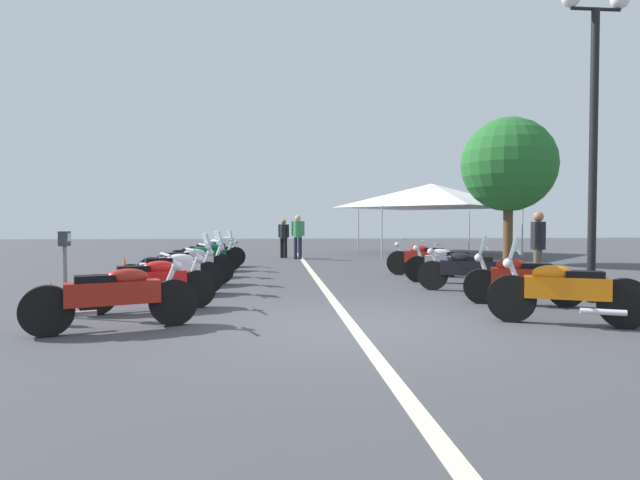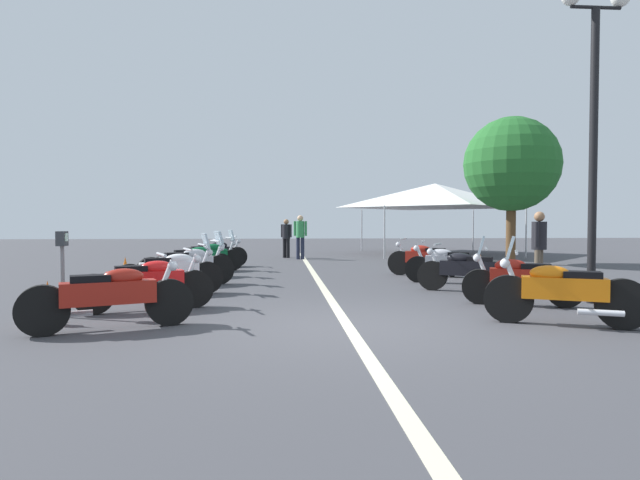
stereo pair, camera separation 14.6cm
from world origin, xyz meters
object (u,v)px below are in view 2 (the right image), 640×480
(motorcycle_left_row_2, at_px, (171,271))
(bystander_2, at_px, (539,243))
(motorcycle_left_row_4, at_px, (194,260))
(motorcycle_right_row_1, at_px, (520,279))
(motorcycle_left_row_1, at_px, (147,283))
(bystander_0, at_px, (286,235))
(motorcycle_left_row_5, at_px, (209,256))
(roadside_tree_0, at_px, (512,165))
(motorcycle_right_row_0, at_px, (561,291))
(parking_meter, at_px, (62,257))
(motorcycle_right_row_4, at_px, (426,259))
(street_lamp_twin_globe, at_px, (594,92))
(motorcycle_right_row_3, at_px, (448,264))
(traffic_cone_1, at_px, (125,270))
(event_tent, at_px, (435,196))
(motorcycle_left_row_3, at_px, (188,265))
(bystander_3, at_px, (300,233))
(traffic_cone_2, at_px, (481,267))
(motorcycle_right_row_2, at_px, (467,270))
(motorcycle_left_row_0, at_px, (111,296))
(traffic_cone_0, at_px, (48,304))
(motorcycle_left_row_6, at_px, (214,253))

(motorcycle_left_row_2, xyz_separation_m, bystander_2, (0.80, -7.84, 0.51))
(motorcycle_left_row_4, height_order, motorcycle_right_row_1, motorcycle_left_row_4)
(motorcycle_left_row_1, distance_m, motorcycle_left_row_2, 1.80)
(motorcycle_left_row_1, height_order, bystander_0, bystander_0)
(motorcycle_left_row_5, xyz_separation_m, roadside_tree_0, (1.99, -9.94, 2.93))
(motorcycle_right_row_0, height_order, parking_meter, parking_meter)
(motorcycle_right_row_4, height_order, parking_meter, parking_meter)
(motorcycle_left_row_5, bearing_deg, street_lamp_twin_globe, -61.93)
(motorcycle_left_row_5, height_order, motorcycle_right_row_3, motorcycle_left_row_5)
(traffic_cone_1, bearing_deg, event_tent, -45.28)
(motorcycle_left_row_2, xyz_separation_m, bystander_0, (10.77, -2.36, 0.44))
(motorcycle_right_row_3, height_order, event_tent, event_tent)
(motorcycle_left_row_3, height_order, traffic_cone_1, motorcycle_left_row_3)
(motorcycle_left_row_3, distance_m, motorcycle_left_row_4, 1.75)
(traffic_cone_1, bearing_deg, bystander_3, -30.23)
(motorcycle_right_row_4, relative_size, traffic_cone_2, 3.16)
(motorcycle_right_row_1, relative_size, roadside_tree_0, 0.37)
(motorcycle_left_row_3, bearing_deg, motorcycle_left_row_2, -117.25)
(motorcycle_left_row_3, height_order, motorcycle_right_row_1, motorcycle_left_row_3)
(motorcycle_left_row_5, distance_m, roadside_tree_0, 10.56)
(bystander_3, bearing_deg, motorcycle_left_row_3, -3.48)
(motorcycle_left_row_1, distance_m, bystander_3, 12.06)
(motorcycle_left_row_4, bearing_deg, motorcycle_left_row_3, -109.18)
(motorcycle_left_row_4, relative_size, bystander_0, 1.24)
(motorcycle_left_row_3, relative_size, street_lamp_twin_globe, 0.37)
(motorcycle_right_row_4, bearing_deg, motorcycle_left_row_4, 28.05)
(motorcycle_left_row_5, xyz_separation_m, motorcycle_right_row_3, (-3.38, -5.99, -0.01))
(motorcycle_left_row_3, height_order, motorcycle_left_row_4, motorcycle_left_row_3)
(motorcycle_right_row_1, bearing_deg, motorcycle_right_row_4, -66.28)
(motorcycle_right_row_2, bearing_deg, street_lamp_twin_globe, 166.61)
(event_tent, bearing_deg, traffic_cone_1, 134.72)
(motorcycle_left_row_0, relative_size, roadside_tree_0, 0.41)
(motorcycle_right_row_3, bearing_deg, motorcycle_right_row_0, 110.64)
(street_lamp_twin_globe, bearing_deg, motorcycle_right_row_0, 139.81)
(motorcycle_right_row_1, height_order, traffic_cone_0, motorcycle_right_row_1)
(parking_meter, bearing_deg, bystander_3, 71.42)
(motorcycle_right_row_1, distance_m, event_tent, 15.02)
(motorcycle_right_row_2, bearing_deg, motorcycle_right_row_3, -63.74)
(motorcycle_right_row_4, xyz_separation_m, bystander_2, (-2.44, -1.85, 0.51))
(traffic_cone_2, bearing_deg, event_tent, -10.42)
(motorcycle_right_row_3, bearing_deg, bystander_0, -46.93)
(traffic_cone_0, distance_m, roadside_tree_0, 15.12)
(motorcycle_right_row_4, bearing_deg, traffic_cone_1, 35.05)
(motorcycle_right_row_2, distance_m, motorcycle_right_row_3, 1.56)
(motorcycle_right_row_0, bearing_deg, motorcycle_left_row_6, -34.63)
(motorcycle_left_row_2, bearing_deg, traffic_cone_1, 103.76)
(motorcycle_left_row_5, xyz_separation_m, bystander_0, (5.82, -2.31, 0.45))
(motorcycle_left_row_4, xyz_separation_m, motorcycle_right_row_4, (0.02, -6.08, 0.00))
(motorcycle_left_row_2, distance_m, motorcycle_right_row_4, 6.82)
(roadside_tree_0, bearing_deg, motorcycle_left_row_4, 110.30)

